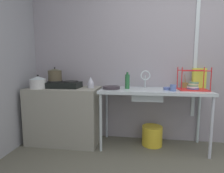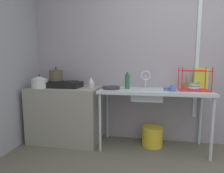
# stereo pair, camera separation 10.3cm
# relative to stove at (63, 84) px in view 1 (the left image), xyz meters

# --- Properties ---
(wall_back) EXTENTS (5.59, 0.10, 2.63)m
(wall_back) POSITION_rel_stove_xyz_m (1.81, 0.33, 0.44)
(wall_back) COLOR #98919B
(wall_back) RESTS_ON ground
(wall_metal_strip) EXTENTS (0.05, 0.01, 2.11)m
(wall_metal_strip) POSITION_rel_stove_xyz_m (1.92, 0.27, 0.57)
(wall_metal_strip) COLOR silver
(counter_concrete) EXTENTS (1.03, 0.55, 0.83)m
(counter_concrete) POSITION_rel_stove_xyz_m (0.01, 0.00, -0.46)
(counter_concrete) COLOR gray
(counter_concrete) RESTS_ON ground
(counter_sink) EXTENTS (1.47, 0.55, 0.83)m
(counter_sink) POSITION_rel_stove_xyz_m (1.31, -0.00, -0.11)
(counter_sink) COLOR silver
(counter_sink) RESTS_ON ground
(stove) EXTENTS (0.51, 0.30, 0.10)m
(stove) POSITION_rel_stove_xyz_m (0.00, 0.00, 0.00)
(stove) COLOR black
(stove) RESTS_ON counter_concrete
(pot_on_left_burner) EXTENTS (0.20, 0.20, 0.20)m
(pot_on_left_burner) POSITION_rel_stove_xyz_m (-0.12, 0.00, 0.14)
(pot_on_left_burner) COLOR #4B412F
(pot_on_left_burner) RESTS_ON stove
(pot_beside_stove) EXTENTS (0.23, 0.23, 0.20)m
(pot_beside_stove) POSITION_rel_stove_xyz_m (-0.32, -0.13, 0.04)
(pot_beside_stove) COLOR silver
(pot_beside_stove) RESTS_ON counter_concrete
(percolator) EXTENTS (0.10, 0.10, 0.16)m
(percolator) POSITION_rel_stove_xyz_m (0.41, 0.04, 0.03)
(percolator) COLOR silver
(percolator) RESTS_ON counter_concrete
(sink_basin) EXTENTS (0.40, 0.32, 0.14)m
(sink_basin) POSITION_rel_stove_xyz_m (1.22, -0.03, -0.12)
(sink_basin) COLOR silver
(sink_basin) RESTS_ON counter_sink
(faucet) EXTENTS (0.14, 0.08, 0.26)m
(faucet) POSITION_rel_stove_xyz_m (1.20, 0.10, 0.12)
(faucet) COLOR silver
(faucet) RESTS_ON counter_sink
(frying_pan) EXTENTS (0.24, 0.24, 0.04)m
(frying_pan) POSITION_rel_stove_xyz_m (0.73, -0.03, -0.03)
(frying_pan) COLOR #362D34
(frying_pan) RESTS_ON counter_sink
(dish_rack) EXTENTS (0.37, 0.27, 0.31)m
(dish_rack) POSITION_rel_stove_xyz_m (1.83, 0.02, 0.00)
(dish_rack) COLOR red
(dish_rack) RESTS_ON counter_sink
(cup_by_rack) EXTENTS (0.08, 0.08, 0.09)m
(cup_by_rack) POSITION_rel_stove_xyz_m (1.55, -0.11, -0.01)
(cup_by_rack) COLOR #586FAF
(cup_by_rack) RESTS_ON counter_sink
(small_bowl_on_drainboard) EXTENTS (0.11, 0.11, 0.04)m
(small_bowl_on_drainboard) POSITION_rel_stove_xyz_m (1.50, -0.01, -0.03)
(small_bowl_on_drainboard) COLOR #5467AE
(small_bowl_on_drainboard) RESTS_ON counter_sink
(bottle_by_sink) EXTENTS (0.07, 0.07, 0.24)m
(bottle_by_sink) POSITION_rel_stove_xyz_m (0.95, 0.04, 0.06)
(bottle_by_sink) COLOR #276638
(bottle_by_sink) RESTS_ON counter_sink
(cereal_box) EXTENTS (0.19, 0.07, 0.29)m
(cereal_box) POSITION_rel_stove_xyz_m (1.97, 0.23, 0.10)
(cereal_box) COLOR #D3DD41
(cereal_box) RESTS_ON counter_sink
(utensil_jar) EXTENTS (0.08, 0.08, 0.20)m
(utensil_jar) POSITION_rel_stove_xyz_m (1.78, 0.22, -0.00)
(utensil_jar) COLOR olive
(utensil_jar) RESTS_ON counter_sink
(bucket_on_floor) EXTENTS (0.29, 0.29, 0.28)m
(bucket_on_floor) POSITION_rel_stove_xyz_m (1.32, 0.05, -0.74)
(bucket_on_floor) COLOR yellow
(bucket_on_floor) RESTS_ON ground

